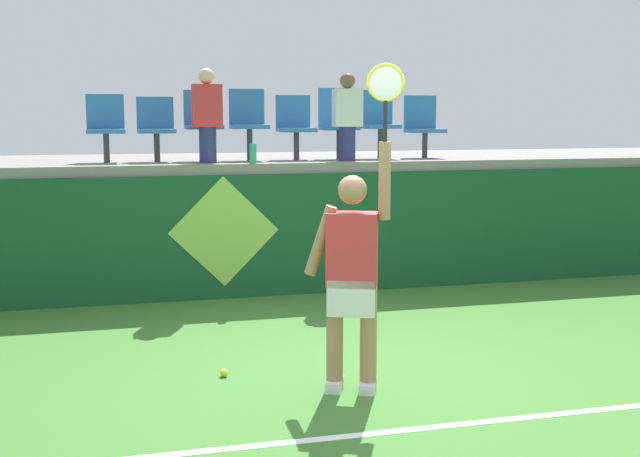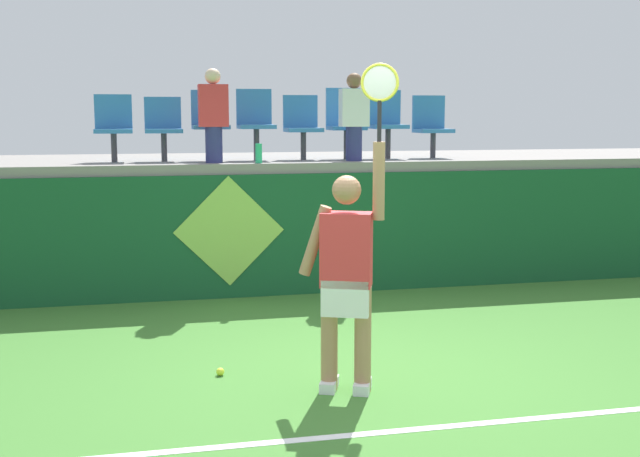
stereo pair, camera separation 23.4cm
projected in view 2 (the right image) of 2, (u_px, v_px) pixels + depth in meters
name	position (u px, v px, depth m)	size (l,w,h in m)	color
ground_plane	(362.00, 378.00, 6.50)	(40.00, 40.00, 0.00)	#3D752D
court_back_wall	(290.00, 234.00, 9.45)	(13.73, 0.20, 1.43)	#144C28
spectator_platform	(272.00, 162.00, 10.57)	(13.73, 2.65, 0.12)	gray
court_baseline_stripe	(407.00, 430.00, 5.42)	(12.36, 0.08, 0.01)	white
tennis_player	(347.00, 272.00, 6.07)	(0.71, 0.38, 2.49)	white
tennis_ball	(220.00, 372.00, 6.55)	(0.07, 0.07, 0.07)	#D1E533
water_bottle	(259.00, 153.00, 9.30)	(0.08, 0.08, 0.23)	#26B272
stadium_chair_0	(113.00, 125.00, 9.53)	(0.44, 0.42, 0.80)	#38383D
stadium_chair_1	(163.00, 125.00, 9.66)	(0.44, 0.42, 0.77)	#38383D
stadium_chair_2	(210.00, 121.00, 9.78)	(0.44, 0.42, 0.86)	#38383D
stadium_chair_3	(255.00, 120.00, 9.90)	(0.44, 0.42, 0.87)	#38383D
stadium_chair_4	(302.00, 124.00, 10.03)	(0.44, 0.42, 0.80)	#38383D
stadium_chair_5	(345.00, 120.00, 10.15)	(0.44, 0.42, 0.89)	#38383D
stadium_chair_6	(386.00, 120.00, 10.27)	(0.44, 0.42, 0.87)	#38383D
stadium_chair_7	(431.00, 124.00, 10.41)	(0.44, 0.42, 0.81)	#38383D
spectator_0	(354.00, 115.00, 9.72)	(0.34, 0.20, 1.06)	navy
spectator_1	(213.00, 114.00, 9.33)	(0.34, 0.20, 1.09)	navy
wall_signage_mount	(230.00, 298.00, 9.29)	(1.27, 0.01, 1.42)	#144C28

